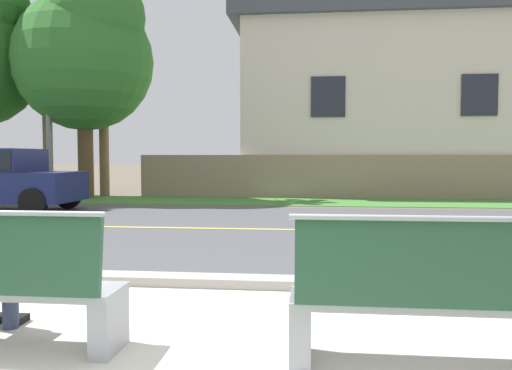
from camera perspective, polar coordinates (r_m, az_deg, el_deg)
ground_plane at (r=10.93m, az=2.29°, el=-3.90°), size 140.00×140.00×0.00m
sidewalk_pavement at (r=3.57m, az=-6.31°, el=-19.11°), size 44.00×3.60×0.01m
curb_edge at (r=5.38m, az=-1.77°, el=-10.80°), size 44.00×0.30×0.11m
street_asphalt at (r=9.45m, az=1.68°, el=-5.01°), size 52.00×8.00×0.01m
road_centre_line at (r=9.45m, az=1.68°, el=-4.98°), size 48.00×0.14×0.01m
far_verge_grass at (r=15.23m, az=3.37°, el=-1.85°), size 48.00×2.80×0.02m
bench_right at (r=3.47m, az=19.20°, el=-12.09°), size 1.80×0.48×1.01m
streetlamp at (r=17.19m, az=-22.06°, el=13.55°), size 0.24×2.10×7.97m
shade_tree_left at (r=17.45m, az=-18.41°, el=14.04°), size 4.36×4.36×7.20m
garden_wall at (r=16.75m, az=9.03°, el=0.95°), size 13.00×0.36×1.40m
house_across_street at (r=20.22m, az=14.48°, el=8.70°), size 11.26×6.91×6.54m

